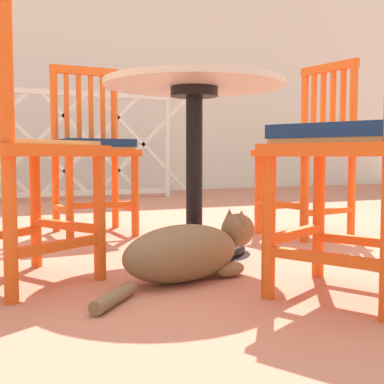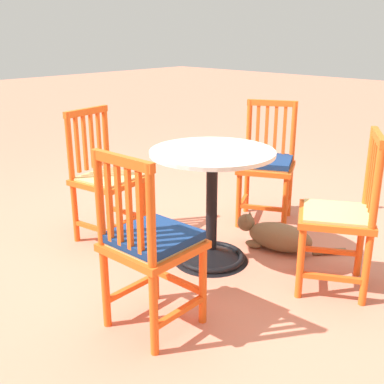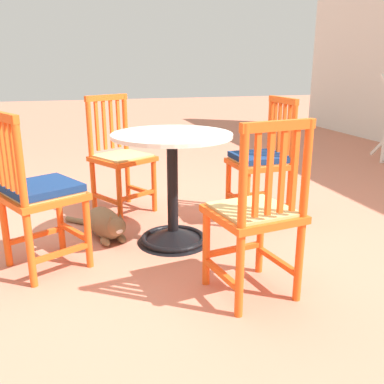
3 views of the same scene
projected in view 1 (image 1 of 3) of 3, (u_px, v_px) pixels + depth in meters
name	position (u px, v px, depth m)	size (l,w,h in m)	color
ground_plane	(221.00, 250.00, 2.23)	(24.00, 24.00, 0.00)	#C6755B
building_wall_backdrop	(62.00, 70.00, 5.73)	(10.00, 0.20, 2.80)	silver
lattice_fence_panel	(35.00, 143.00, 4.70)	(3.09, 0.06, 1.08)	silver
cafe_table	(194.00, 187.00, 2.13)	(0.76, 0.76, 0.73)	black
orange_chair_tucked_in	(357.00, 145.00, 1.45)	(0.54, 0.54, 0.91)	#EA5619
orange_chair_facing_out	(309.00, 153.00, 2.65)	(0.46, 0.46, 0.91)	#EA5619
orange_chair_by_planter	(93.00, 150.00, 2.69)	(0.42, 0.42, 0.91)	#EA5619
orange_chair_at_corner	(15.00, 150.00, 1.60)	(0.55, 0.55, 0.91)	#EA5619
tabby_cat	(191.00, 252.00, 1.68)	(0.68, 0.41, 0.23)	brown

